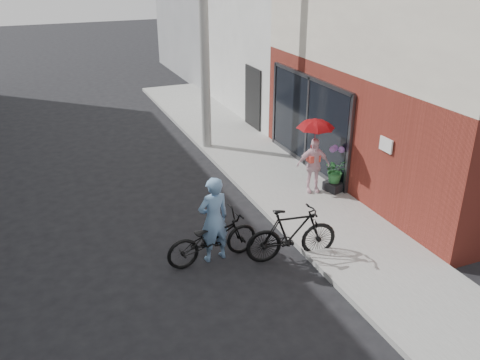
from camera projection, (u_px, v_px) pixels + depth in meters
ground at (254, 253)px, 10.29m from camera, size 80.00×80.00×0.00m
sidewalk at (298, 194)px, 12.69m from camera, size 2.20×24.00×0.12m
curb at (256, 202)px, 12.28m from camera, size 0.12×24.00×0.12m
brick_building at (474, 60)px, 13.28m from camera, size 8.09×8.00×6.00m
plaster_building at (332, 13)px, 18.97m from camera, size 8.00×6.00×7.00m
utility_pole at (204, 33)px, 14.30m from camera, size 0.28×0.28×7.00m
officer at (214, 219)px, 9.75m from camera, size 0.69×0.50×1.76m
bike_left at (213, 238)px, 9.86m from camera, size 1.93×0.80×0.99m
bike_right at (292, 234)px, 9.89m from camera, size 1.91×0.78×1.11m
kimono_woman at (313, 165)px, 12.42m from camera, size 0.88×0.55×1.39m
parasol at (316, 123)px, 11.98m from camera, size 0.86×0.86×0.76m
planter at (334, 186)px, 12.70m from camera, size 0.53×0.53×0.22m
potted_plant at (336, 170)px, 12.53m from camera, size 0.56×0.48×0.62m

